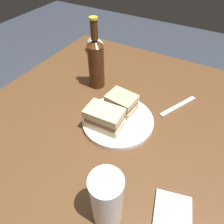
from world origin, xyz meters
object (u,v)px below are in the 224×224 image
(plate, at_px, (118,120))
(pint_glass, at_px, (107,202))
(cider_bottle, at_px, (96,62))
(napkin, at_px, (173,215))
(sandwich_half_left, at_px, (122,102))
(gravy_boat, at_px, (95,44))
(sandwich_half_right, at_px, (104,118))
(fork, at_px, (178,106))

(plate, bearing_deg, pint_glass, -156.23)
(cider_bottle, distance_m, napkin, 0.58)
(cider_bottle, relative_size, napkin, 2.57)
(sandwich_half_left, height_order, napkin, sandwich_half_left)
(plate, distance_m, pint_glass, 0.32)
(sandwich_half_left, height_order, gravy_boat, sandwich_half_left)
(sandwich_half_right, bearing_deg, fork, -38.90)
(gravy_boat, distance_m, fork, 0.55)
(sandwich_half_right, relative_size, fork, 0.69)
(sandwich_half_right, bearing_deg, cider_bottle, 38.31)
(plate, bearing_deg, cider_bottle, 50.62)
(gravy_boat, height_order, fork, gravy_boat)
(sandwich_half_left, bearing_deg, napkin, -132.99)
(sandwich_half_left, distance_m, cider_bottle, 0.20)
(sandwich_half_left, xyz_separation_m, sandwich_half_right, (-0.10, 0.01, 0.01))
(napkin, bearing_deg, fork, 14.87)
(sandwich_half_left, xyz_separation_m, napkin, (-0.26, -0.28, -0.04))
(pint_glass, relative_size, fork, 0.93)
(sandwich_half_right, height_order, pint_glass, pint_glass)
(sandwich_half_left, bearing_deg, pint_glass, -157.48)
(pint_glass, bearing_deg, napkin, -61.87)
(fork, bearing_deg, napkin, 40.99)
(gravy_boat, relative_size, cider_bottle, 0.49)
(gravy_boat, bearing_deg, cider_bottle, -145.75)
(sandwich_half_right, xyz_separation_m, gravy_boat, (0.44, 0.32, -0.01))
(pint_glass, bearing_deg, fork, -4.51)
(plate, xyz_separation_m, sandwich_half_left, (0.05, 0.01, 0.04))
(sandwich_half_left, bearing_deg, sandwich_half_right, 174.04)
(pint_glass, bearing_deg, gravy_boat, 34.91)
(plate, xyz_separation_m, sandwich_half_right, (-0.05, 0.03, 0.04))
(pint_glass, height_order, fork, pint_glass)
(fork, bearing_deg, cider_bottle, -58.07)
(pint_glass, bearing_deg, cider_bottle, 35.27)
(gravy_boat, relative_size, napkin, 1.26)
(sandwich_half_right, height_order, napkin, sandwich_half_right)
(gravy_boat, bearing_deg, plate, -138.44)
(fork, bearing_deg, sandwich_half_right, -12.78)
(plate, relative_size, napkin, 2.27)
(plate, xyz_separation_m, cider_bottle, (0.15, 0.18, 0.10))
(napkin, bearing_deg, gravy_boat, 45.63)
(plate, distance_m, gravy_boat, 0.52)
(pint_glass, bearing_deg, plate, 23.77)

